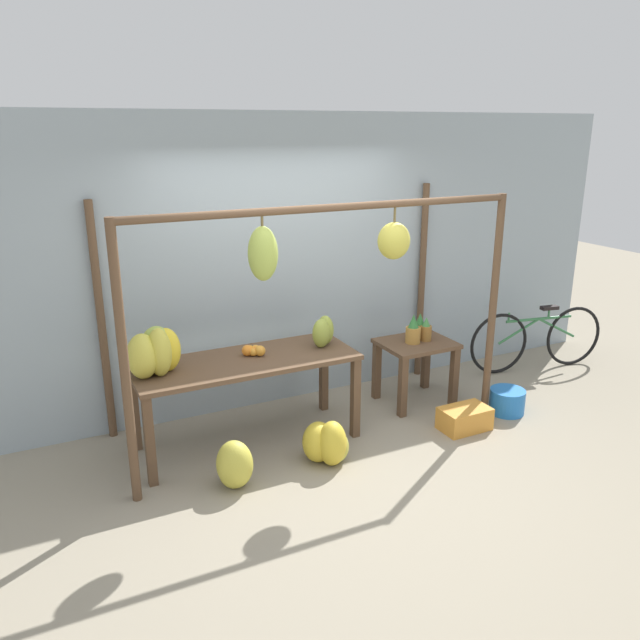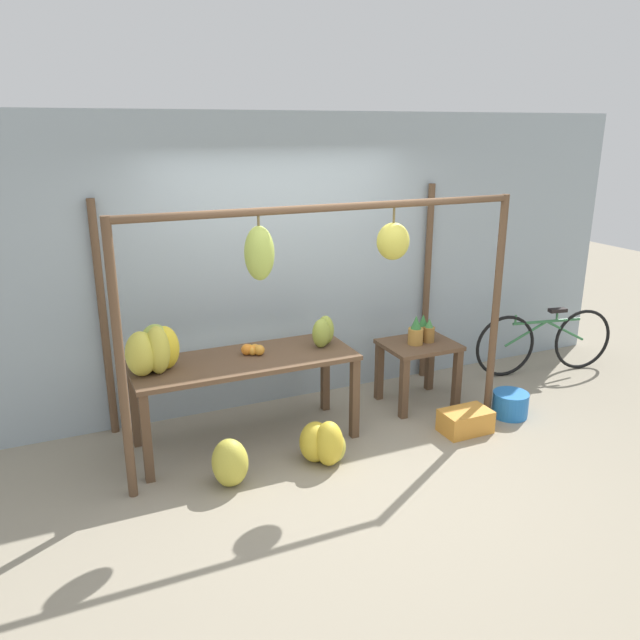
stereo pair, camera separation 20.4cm
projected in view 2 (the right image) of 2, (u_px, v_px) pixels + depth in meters
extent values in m
plane|color=gray|center=(345.00, 465.00, 5.12)|extent=(20.00, 20.00, 0.00)
cube|color=#99A8B2|center=(279.00, 264.00, 5.99)|extent=(8.00, 0.08, 2.80)
cylinder|color=brown|center=(120.00, 365.00, 4.40)|extent=(0.07, 0.07, 2.10)
cylinder|color=brown|center=(496.00, 311.00, 5.68)|extent=(0.07, 0.07, 2.10)
cylinder|color=brown|center=(104.00, 322.00, 5.38)|extent=(0.07, 0.07, 2.10)
cylinder|color=brown|center=(427.00, 284.00, 6.66)|extent=(0.07, 0.07, 2.10)
cylinder|color=brown|center=(333.00, 208.00, 4.73)|extent=(3.30, 0.06, 0.06)
cylinder|color=brown|center=(258.00, 221.00, 4.52)|extent=(0.02, 0.02, 0.07)
ellipsoid|color=#9EB247|center=(259.00, 253.00, 4.59)|extent=(0.23, 0.20, 0.41)
cylinder|color=brown|center=(394.00, 215.00, 4.97)|extent=(0.02, 0.02, 0.12)
ellipsoid|color=gold|center=(393.00, 241.00, 5.03)|extent=(0.27, 0.25, 0.30)
cube|color=brown|center=(244.00, 360.00, 5.29)|extent=(1.90, 0.72, 0.04)
cube|color=brown|center=(147.00, 438.00, 4.79)|extent=(0.07, 0.07, 0.74)
cube|color=brown|center=(355.00, 398.00, 5.49)|extent=(0.07, 0.07, 0.74)
cube|color=brown|center=(135.00, 406.00, 5.33)|extent=(0.07, 0.07, 0.74)
cube|color=brown|center=(325.00, 374.00, 6.03)|extent=(0.07, 0.07, 0.74)
cube|color=brown|center=(419.00, 345.00, 6.10)|extent=(0.70, 0.58, 0.04)
cube|color=brown|center=(404.00, 389.00, 5.87)|extent=(0.07, 0.07, 0.60)
cube|color=brown|center=(457.00, 379.00, 6.11)|extent=(0.07, 0.07, 0.60)
cube|color=brown|center=(379.00, 371.00, 6.29)|extent=(0.07, 0.07, 0.60)
cube|color=brown|center=(430.00, 362.00, 6.52)|extent=(0.07, 0.07, 0.60)
ellipsoid|color=yellow|center=(165.00, 348.00, 5.01)|extent=(0.28, 0.27, 0.36)
ellipsoid|color=#9EB247|center=(156.00, 347.00, 4.99)|extent=(0.36, 0.35, 0.38)
ellipsoid|color=#9EB247|center=(148.00, 353.00, 4.99)|extent=(0.30, 0.32, 0.29)
ellipsoid|color=gold|center=(141.00, 354.00, 4.87)|extent=(0.31, 0.33, 0.36)
ellipsoid|color=gold|center=(158.00, 350.00, 4.90)|extent=(0.20, 0.22, 0.40)
sphere|color=orange|center=(253.00, 351.00, 5.35)|extent=(0.08, 0.08, 0.08)
sphere|color=orange|center=(253.00, 351.00, 5.35)|extent=(0.07, 0.07, 0.07)
sphere|color=orange|center=(249.00, 349.00, 5.37)|extent=(0.09, 0.09, 0.09)
sphere|color=orange|center=(251.00, 350.00, 5.38)|extent=(0.08, 0.08, 0.08)
sphere|color=orange|center=(247.00, 350.00, 5.35)|extent=(0.10, 0.10, 0.10)
sphere|color=orange|center=(259.00, 350.00, 5.34)|extent=(0.09, 0.09, 0.09)
sphere|color=orange|center=(255.00, 348.00, 5.40)|extent=(0.08, 0.08, 0.08)
cylinder|color=olive|center=(429.00, 334.00, 6.11)|extent=(0.11, 0.11, 0.15)
cone|color=#428442|center=(429.00, 323.00, 6.07)|extent=(0.08, 0.08, 0.09)
cylinder|color=#B27F38|center=(415.00, 336.00, 6.04)|extent=(0.15, 0.15, 0.16)
cone|color=#337538|center=(416.00, 322.00, 6.00)|extent=(0.10, 0.10, 0.13)
cylinder|color=#A3702D|center=(423.00, 333.00, 6.17)|extent=(0.13, 0.13, 0.14)
cone|color=#337538|center=(423.00, 320.00, 6.13)|extent=(0.09, 0.09, 0.12)
ellipsoid|color=gold|center=(230.00, 463.00, 4.79)|extent=(0.39, 0.38, 0.39)
ellipsoid|color=yellow|center=(229.00, 464.00, 4.80)|extent=(0.27, 0.26, 0.35)
ellipsoid|color=gold|center=(229.00, 464.00, 4.78)|extent=(0.28, 0.26, 0.37)
ellipsoid|color=gold|center=(332.00, 447.00, 5.13)|extent=(0.28, 0.26, 0.28)
ellipsoid|color=gold|center=(315.00, 442.00, 5.15)|extent=(0.39, 0.39, 0.34)
ellipsoid|color=gold|center=(329.00, 443.00, 5.08)|extent=(0.34, 0.35, 0.38)
cube|color=orange|center=(465.00, 421.00, 5.66)|extent=(0.45, 0.28, 0.21)
cylinder|color=blue|center=(510.00, 404.00, 5.96)|extent=(0.34, 0.34, 0.24)
torus|color=black|center=(582.00, 339.00, 7.07)|extent=(0.70, 0.16, 0.70)
torus|color=black|center=(505.00, 346.00, 6.85)|extent=(0.70, 0.16, 0.70)
cylinder|color=#337042|center=(547.00, 321.00, 6.88)|extent=(0.81, 0.18, 0.03)
cylinder|color=#337042|center=(565.00, 331.00, 6.98)|extent=(0.49, 0.12, 0.27)
cylinder|color=#337042|center=(526.00, 334.00, 6.87)|extent=(0.49, 0.12, 0.27)
cylinder|color=#337042|center=(557.00, 316.00, 6.90)|extent=(0.02, 0.02, 0.10)
cube|color=black|center=(558.00, 310.00, 6.88)|extent=(0.21, 0.12, 0.04)
cylinder|color=#337042|center=(516.00, 320.00, 6.78)|extent=(0.02, 0.02, 0.10)
ellipsoid|color=#93A33D|center=(326.00, 330.00, 5.59)|extent=(0.20, 0.20, 0.27)
ellipsoid|color=#93A33D|center=(321.00, 333.00, 5.51)|extent=(0.20, 0.18, 0.26)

